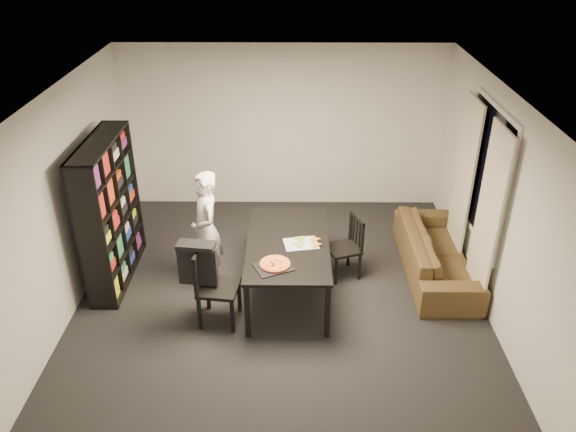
{
  "coord_description": "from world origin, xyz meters",
  "views": [
    {
      "loc": [
        0.15,
        -5.59,
        4.31
      ],
      "look_at": [
        0.09,
        0.34,
        1.05
      ],
      "focal_mm": 35.0,
      "sensor_mm": 36.0,
      "label": 1
    }
  ],
  "objects_px": {
    "chair_left": "(210,281)",
    "baking_tray": "(273,267)",
    "pepperoni_pizza": "(275,264)",
    "chair_right": "(349,242)",
    "dining_table": "(288,246)",
    "bookshelf": "(110,212)",
    "sofa": "(436,253)",
    "person": "(206,229)"
  },
  "relations": [
    {
      "from": "chair_left",
      "to": "bookshelf",
      "type": "bearing_deg",
      "value": 63.32
    },
    {
      "from": "person",
      "to": "pepperoni_pizza",
      "type": "relative_size",
      "value": 4.41
    },
    {
      "from": "pepperoni_pizza",
      "to": "baking_tray",
      "type": "bearing_deg",
      "value": -118.11
    },
    {
      "from": "sofa",
      "to": "chair_right",
      "type": "bearing_deg",
      "value": 92.25
    },
    {
      "from": "chair_right",
      "to": "baking_tray",
      "type": "distance_m",
      "value": 1.39
    },
    {
      "from": "bookshelf",
      "to": "chair_left",
      "type": "bearing_deg",
      "value": -33.68
    },
    {
      "from": "person",
      "to": "sofa",
      "type": "bearing_deg",
      "value": 71.7
    },
    {
      "from": "person",
      "to": "baking_tray",
      "type": "relative_size",
      "value": 3.86
    },
    {
      "from": "baking_tray",
      "to": "sofa",
      "type": "bearing_deg",
      "value": 25.77
    },
    {
      "from": "pepperoni_pizza",
      "to": "sofa",
      "type": "xyz_separation_m",
      "value": [
        2.11,
        0.99,
        -0.47
      ]
    },
    {
      "from": "pepperoni_pizza",
      "to": "sofa",
      "type": "bearing_deg",
      "value": 25.19
    },
    {
      "from": "chair_left",
      "to": "chair_right",
      "type": "relative_size",
      "value": 1.14
    },
    {
      "from": "dining_table",
      "to": "baking_tray",
      "type": "height_order",
      "value": "baking_tray"
    },
    {
      "from": "bookshelf",
      "to": "dining_table",
      "type": "relative_size",
      "value": 1.06
    },
    {
      "from": "dining_table",
      "to": "baking_tray",
      "type": "xyz_separation_m",
      "value": [
        -0.16,
        -0.56,
        0.07
      ]
    },
    {
      "from": "pepperoni_pizza",
      "to": "chair_right",
      "type": "bearing_deg",
      "value": 45.24
    },
    {
      "from": "person",
      "to": "baking_tray",
      "type": "height_order",
      "value": "person"
    },
    {
      "from": "dining_table",
      "to": "bookshelf",
      "type": "bearing_deg",
      "value": 170.96
    },
    {
      "from": "bookshelf",
      "to": "sofa",
      "type": "distance_m",
      "value": 4.26
    },
    {
      "from": "chair_left",
      "to": "baking_tray",
      "type": "relative_size",
      "value": 2.42
    },
    {
      "from": "chair_right",
      "to": "sofa",
      "type": "height_order",
      "value": "chair_right"
    },
    {
      "from": "person",
      "to": "pepperoni_pizza",
      "type": "xyz_separation_m",
      "value": [
        0.89,
        -0.78,
        0.0
      ]
    },
    {
      "from": "dining_table",
      "to": "chair_right",
      "type": "bearing_deg",
      "value": 27.92
    },
    {
      "from": "baking_tray",
      "to": "pepperoni_pizza",
      "type": "height_order",
      "value": "pepperoni_pizza"
    },
    {
      "from": "dining_table",
      "to": "chair_left",
      "type": "relative_size",
      "value": 1.85
    },
    {
      "from": "dining_table",
      "to": "chair_right",
      "type": "distance_m",
      "value": 0.92
    },
    {
      "from": "bookshelf",
      "to": "person",
      "type": "relative_size",
      "value": 1.23
    },
    {
      "from": "chair_right",
      "to": "person",
      "type": "bearing_deg",
      "value": -105.09
    },
    {
      "from": "baking_tray",
      "to": "sofa",
      "type": "height_order",
      "value": "baking_tray"
    },
    {
      "from": "dining_table",
      "to": "chair_left",
      "type": "height_order",
      "value": "chair_left"
    },
    {
      "from": "dining_table",
      "to": "pepperoni_pizza",
      "type": "distance_m",
      "value": 0.55
    },
    {
      "from": "chair_right",
      "to": "baking_tray",
      "type": "relative_size",
      "value": 2.13
    },
    {
      "from": "bookshelf",
      "to": "person",
      "type": "distance_m",
      "value": 1.24
    },
    {
      "from": "baking_tray",
      "to": "chair_right",
      "type": "bearing_deg",
      "value": 45.72
    },
    {
      "from": "bookshelf",
      "to": "person",
      "type": "height_order",
      "value": "bookshelf"
    },
    {
      "from": "chair_right",
      "to": "baking_tray",
      "type": "xyz_separation_m",
      "value": [
        -0.95,
        -0.98,
        0.27
      ]
    },
    {
      "from": "chair_right",
      "to": "sofa",
      "type": "distance_m",
      "value": 1.18
    },
    {
      "from": "dining_table",
      "to": "sofa",
      "type": "height_order",
      "value": "dining_table"
    },
    {
      "from": "person",
      "to": "sofa",
      "type": "relative_size",
      "value": 0.75
    },
    {
      "from": "dining_table",
      "to": "chair_left",
      "type": "bearing_deg",
      "value": -148.28
    },
    {
      "from": "chair_left",
      "to": "person",
      "type": "height_order",
      "value": "person"
    },
    {
      "from": "chair_right",
      "to": "baking_tray",
      "type": "height_order",
      "value": "chair_right"
    }
  ]
}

